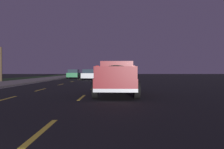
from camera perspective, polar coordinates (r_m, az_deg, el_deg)
The scene contains 7 objects.
ground at distance 28.51m, azimuth -6.37°, elevation -1.79°, with size 144.00×144.00×0.00m, color black.
sidewalk_shoulder at distance 30.30m, azimuth -20.51°, elevation -1.57°, with size 108.00×4.00×0.12m, color gray.
lane_markings at distance 32.20m, azimuth -11.16°, elevation -1.48°, with size 108.00×7.04×0.01m.
pickup_truck at distance 13.50m, azimuth 1.08°, elevation -0.59°, with size 5.48×2.39×1.87m.
sedan_green at distance 41.57m, azimuth -8.90°, elevation 0.13°, with size 4.41×2.04×1.54m.
sedan_silver at distance 35.72m, azimuth -5.37°, elevation 0.01°, with size 4.44×2.09×1.54m.
bare_tree_far at distance 33.61m, azimuth -24.61°, elevation 2.50°, with size 1.63×1.20×4.37m.
Camera 1 is at (-1.29, -3.32, 1.33)m, focal length 39.11 mm.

